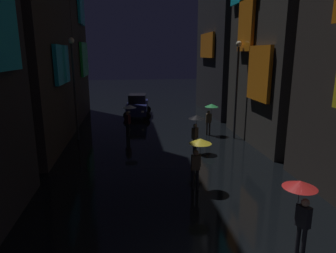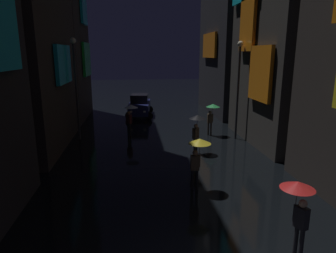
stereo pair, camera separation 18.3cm
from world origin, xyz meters
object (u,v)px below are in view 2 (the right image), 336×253
pedestrian_near_crossing_black (197,123)px  pedestrian_far_right_green (212,111)px  pedestrian_midstreet_left_clear (130,111)px  pedestrian_foreground_left_yellow (198,150)px  car_distant (140,105)px  streetlamp_left_far (76,79)px  pedestrian_foreground_right_red (299,198)px  streetlamp_right_far (238,80)px

pedestrian_near_crossing_black → pedestrian_far_right_green: bearing=63.2°
pedestrian_midstreet_left_clear → pedestrian_foreground_left_yellow: same height
pedestrian_midstreet_left_clear → pedestrian_far_right_green: size_ratio=1.00×
car_distant → streetlamp_left_far: streetlamp_left_far is taller
pedestrian_near_crossing_black → streetlamp_left_far: (-6.88, 3.53, 2.20)m
pedestrian_midstreet_left_clear → car_distant: (0.76, 6.63, -0.74)m
pedestrian_midstreet_left_clear → streetlamp_left_far: bearing=-173.3°
car_distant → streetlamp_left_far: 8.62m
car_distant → streetlamp_left_far: bearing=-119.9°
car_distant → pedestrian_midstreet_left_clear: bearing=-96.6°
pedestrian_foreground_left_yellow → streetlamp_left_far: 10.26m
pedestrian_foreground_right_red → streetlamp_left_far: (-7.73, 12.35, 2.20)m
pedestrian_midstreet_left_clear → car_distant: size_ratio=0.50×
pedestrian_foreground_right_red → car_distant: bearing=100.8°
pedestrian_far_right_green → pedestrian_foreground_right_red: size_ratio=1.00×
pedestrian_foreground_right_red → streetlamp_left_far: bearing=122.0°
pedestrian_midstreet_left_clear → pedestrian_foreground_left_yellow: bearing=-72.3°
pedestrian_midstreet_left_clear → streetlamp_left_far: (-3.27, -0.39, 2.20)m
pedestrian_near_crossing_black → pedestrian_foreground_left_yellow: 4.62m
pedestrian_foreground_left_yellow → car_distant: 15.21m
pedestrian_foreground_right_red → car_distant: size_ratio=0.50×
car_distant → streetlamp_right_far: (5.96, -8.05, 2.84)m
pedestrian_midstreet_left_clear → streetlamp_right_far: size_ratio=0.35×
pedestrian_midstreet_left_clear → car_distant: pedestrian_midstreet_left_clear is taller
pedestrian_midstreet_left_clear → pedestrian_near_crossing_black: bearing=-47.4°
pedestrian_foreground_left_yellow → pedestrian_near_crossing_black: bearing=78.6°
pedestrian_midstreet_left_clear → streetlamp_right_far: streetlamp_right_far is taller
pedestrian_far_right_green → streetlamp_left_far: (-8.67, -0.01, 2.20)m
pedestrian_midstreet_left_clear → pedestrian_foreground_left_yellow: (2.70, -8.44, 0.00)m
pedestrian_foreground_left_yellow → pedestrian_midstreet_left_clear: bearing=107.7°
pedestrian_near_crossing_black → pedestrian_far_right_green: 3.96m
car_distant → streetlamp_left_far: (-4.04, -7.02, 2.95)m
pedestrian_far_right_green → streetlamp_right_far: streetlamp_right_far is taller
car_distant → streetlamp_left_far: size_ratio=0.68×
pedestrian_midstreet_left_clear → pedestrian_near_crossing_black: same height
pedestrian_far_right_green → car_distant: size_ratio=0.50×
pedestrian_midstreet_left_clear → pedestrian_near_crossing_black: 5.32m
pedestrian_far_right_green → pedestrian_foreground_left_yellow: same height
pedestrian_far_right_green → streetlamp_left_far: bearing=-180.0°
pedestrian_midstreet_left_clear → pedestrian_near_crossing_black: size_ratio=1.00×
pedestrian_near_crossing_black → pedestrian_foreground_right_red: (0.85, -8.82, 0.00)m
car_distant → streetlamp_right_far: streetlamp_right_far is taller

